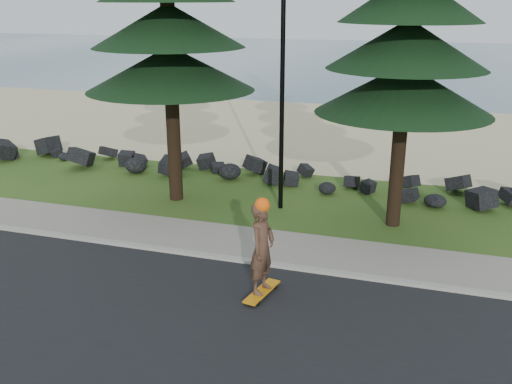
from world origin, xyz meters
TOP-DOWN VIEW (x-y plane):
  - ground at (0.00, 0.00)m, footprint 160.00×160.00m
  - road at (0.00, -4.50)m, footprint 160.00×7.00m
  - kerb at (0.00, -0.90)m, footprint 160.00×0.20m
  - sidewalk at (0.00, 0.20)m, footprint 160.00×2.00m
  - beach_sand at (0.00, 14.50)m, footprint 160.00×15.00m
  - ocean at (0.00, 51.00)m, footprint 160.00×58.00m
  - seawall_boulders at (0.00, 5.60)m, footprint 60.00×2.40m
  - lamp_post at (0.00, 3.20)m, footprint 0.25×0.14m
  - skateboarder at (1.07, -2.39)m, footprint 0.63×1.27m

SIDE VIEW (x-z plane):
  - ground at x=0.00m, z-range 0.00..0.00m
  - seawall_boulders at x=0.00m, z-range -0.55..0.55m
  - ocean at x=0.00m, z-range 0.00..0.01m
  - beach_sand at x=0.00m, z-range 0.00..0.01m
  - road at x=0.00m, z-range 0.00..0.02m
  - sidewalk at x=0.00m, z-range 0.00..0.08m
  - kerb at x=0.00m, z-range 0.00..0.10m
  - skateboarder at x=1.07m, z-range 0.01..2.30m
  - lamp_post at x=0.00m, z-range 0.06..8.20m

